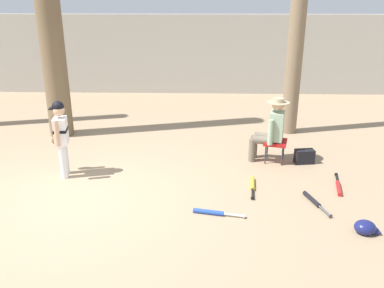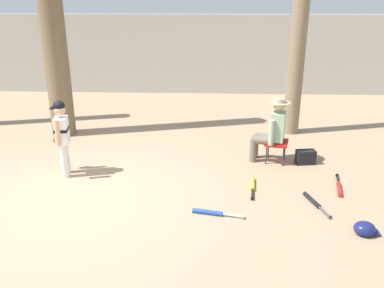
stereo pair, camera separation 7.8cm
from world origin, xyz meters
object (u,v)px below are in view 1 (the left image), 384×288
Objects in this scene: seated_spectator at (271,128)px; batting_helmet_navy at (365,227)px; tree_behind_spectator at (298,18)px; bat_black_composite at (314,201)px; bat_yellow_trainer at (252,185)px; bat_blue_youth at (212,212)px; young_ballplayer at (61,134)px; folding_stool at (275,143)px; bat_red_barrel at (338,187)px; handbag_beside_stool at (304,156)px.

seated_spectator is 2.62m from batting_helmet_navy.
bat_black_composite is (-0.28, -3.37, -2.43)m from tree_behind_spectator.
bat_blue_youth is (-0.66, -0.89, 0.00)m from bat_yellow_trainer.
bat_yellow_trainer is at bearing -110.92° from seated_spectator.
bat_black_composite is at bearing -31.23° from bat_yellow_trainer.
folding_stool is (3.67, 0.73, -0.38)m from young_ballplayer.
seated_spectator is (3.58, 0.75, -0.10)m from young_ballplayer.
folding_stool is at bearing 127.55° from bat_red_barrel.
handbag_beside_stool is (4.21, 0.67, -0.61)m from young_ballplayer.
seated_spectator is at bearing 129.91° from bat_red_barrel.
bat_yellow_trainer is at bearing -115.61° from folding_stool.
tree_behind_spectator reaches higher than bat_black_composite.
young_ballplayer is 3.25m from bat_yellow_trainer.
bat_blue_youth is at bearing -156.45° from bat_red_barrel.
folding_stool is 1.51× the size of batting_helmet_navy.
tree_behind_spectator is at bearing 30.34° from young_ballplayer.
bat_black_composite is 0.72m from bat_red_barrel.
seated_spectator reaches higher than batting_helmet_navy.
tree_behind_spectator is 4.61× the size of seated_spectator.
handbag_beside_stool reaches higher than bat_black_composite.
seated_spectator is 1.58m from bat_red_barrel.
tree_behind_spectator is 3.92m from bat_yellow_trainer.
batting_helmet_navy is (4.45, -1.65, -0.66)m from young_ballplayer.
young_ballplayer is 3.84× the size of handbag_beside_stool.
batting_helmet_navy is at bearing -92.94° from bat_red_barrel.
young_ballplayer is at bearing -168.78° from folding_stool.
bat_blue_youth and bat_red_barrel have the same top height.
folding_stool is 1.42m from bat_red_barrel.
bat_black_composite and bat_red_barrel have the same top height.
bat_black_composite is (0.33, -1.59, -0.33)m from folding_stool.
handbag_beside_stool is at bearing 8.98° from young_ballplayer.
folding_stool reaches higher than handbag_beside_stool.
bat_yellow_trainer is at bearing -135.97° from handbag_beside_stool.
bat_red_barrel is 2.40× the size of batting_helmet_navy.
seated_spectator is at bearing -111.82° from tree_behind_spectator.
handbag_beside_stool is 1.05× the size of batting_helmet_navy.
young_ballplayer reaches higher than bat_blue_youth.
bat_blue_youth is at bearing -26.57° from young_ballplayer.
handbag_beside_stool is at bearing 82.20° from bat_black_composite.
folding_stool is 0.68× the size of bat_blue_youth.
seated_spectator reaches higher than bat_red_barrel.
bat_yellow_trainer is 2.29× the size of batting_helmet_navy.
bat_yellow_trainer is at bearing -6.41° from young_ballplayer.
bat_blue_youth is at bearing -131.82° from handbag_beside_stool.
bat_blue_youth is (-1.50, -0.38, 0.00)m from bat_black_composite.
folding_stool is at bearing -14.86° from seated_spectator.
batting_helmet_navy reaches higher than bat_red_barrel.
young_ballplayer is 4.30m from handbag_beside_stool.
bat_yellow_trainer is 0.96× the size of bat_red_barrel.
folding_stool reaches higher than batting_helmet_navy.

